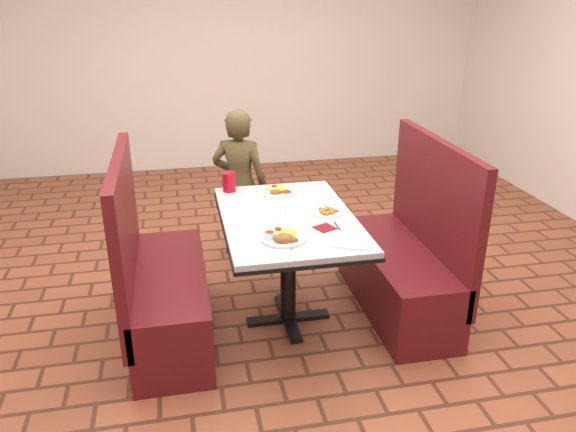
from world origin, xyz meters
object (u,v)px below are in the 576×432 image
Objects in this scene: dining_table at (288,230)px; far_dinner_plate at (278,190)px; booth_bench_right at (405,265)px; red_tumbler at (229,182)px; diner_person at (240,184)px; plantain_plate at (327,212)px; booth_bench_left at (161,289)px; near_dinner_plate at (283,235)px.

dining_table is 0.44m from far_dinner_plate.
far_dinner_plate is at bearing 151.70° from booth_bench_right.
booth_bench_right is at bearing -25.32° from red_tumbler.
plantain_plate is (0.42, -1.08, 0.16)m from diner_person.
diner_person reaches higher than booth_bench_right.
diner_person is at bearing 106.17° from far_dinner_plate.
dining_table is at bearing 0.00° from booth_bench_left.
dining_table is at bearing 73.83° from near_dinner_plate.
near_dinner_plate reaches higher than plantain_plate.
booth_bench_right reaches higher than far_dinner_plate.
near_dinner_plate is 0.76m from far_dinner_plate.
diner_person is at bearing 93.03° from near_dinner_plate.
booth_bench_left and booth_bench_right have the same top height.
dining_table is at bearing -92.68° from far_dinner_plate.
far_dinner_plate is (-0.78, 0.42, 0.44)m from booth_bench_right.
plantain_plate is at bearing -1.89° from dining_table.
booth_bench_left is 1.60m from booth_bench_right.
red_tumbler is (-0.55, 0.53, 0.06)m from plantain_plate.
plantain_plate is at bearing -43.84° from red_tumbler.
booth_bench_left is 1.13m from plantain_plate.
booth_bench_left is at bearing -133.42° from red_tumbler.
booth_bench_left reaches higher than near_dinner_plate.
plantain_plate is at bearing -179.15° from booth_bench_right.
diner_person is at bearing 111.12° from plantain_plate.
dining_table is 0.36m from near_dinner_plate.
plantain_plate is at bearing -0.45° from booth_bench_left.
booth_bench_left is 1.00× the size of diner_person.
dining_table is 4.60× the size of near_dinner_plate.
dining_table is 5.06× the size of far_dinner_plate.
booth_bench_left is 0.90m from near_dinner_plate.
plantain_plate is (0.23, -0.43, -0.01)m from far_dinner_plate.
red_tumbler is at bearing 46.58° from booth_bench_left.
red_tumbler is at bearing 162.45° from far_dinner_plate.
booth_bench_right is at bearing 154.40° from diner_person.
diner_person is at bearing 98.99° from dining_table.
far_dinner_plate is at bearing -17.55° from red_tumbler.
far_dinner_plate is (0.02, 0.42, 0.12)m from dining_table.
booth_bench_right is 1.47m from diner_person.
near_dinner_plate is at bearing -98.73° from far_dinner_plate.
diner_person is at bearing 132.09° from booth_bench_right.
booth_bench_left is at bearing 180.00° from dining_table.
near_dinner_plate is at bearing -106.17° from dining_table.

